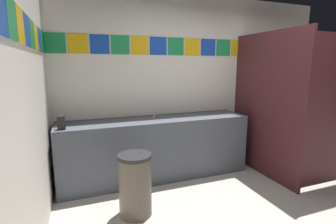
% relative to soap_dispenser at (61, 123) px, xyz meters
% --- Properties ---
extents(ground_plane, '(9.79, 9.79, 0.00)m').
position_rel_soap_dispenser_xyz_m(ground_plane, '(2.06, -1.30, -0.95)').
color(ground_plane, '#B2ADA3').
extents(wall_back, '(4.45, 0.09, 2.68)m').
position_rel_soap_dispenser_xyz_m(wall_back, '(2.06, 0.50, 0.39)').
color(wall_back, silver).
rests_on(wall_back, ground_plane).
extents(wall_side, '(0.09, 3.51, 2.68)m').
position_rel_soap_dispenser_xyz_m(wall_side, '(-0.20, -1.30, 0.39)').
color(wall_side, silver).
rests_on(wall_side, ground_plane).
extents(vanity_counter, '(2.70, 0.58, 0.87)m').
position_rel_soap_dispenser_xyz_m(vanity_counter, '(1.24, 0.17, -0.51)').
color(vanity_counter, '#4C515B').
rests_on(vanity_counter, ground_plane).
extents(faucet_center, '(0.04, 0.10, 0.14)m').
position_rel_soap_dispenser_xyz_m(faucet_center, '(1.24, 0.26, -0.03)').
color(faucet_center, silver).
rests_on(faucet_center, vanity_counter).
extents(soap_dispenser, '(0.09, 0.09, 0.16)m').
position_rel_soap_dispenser_xyz_m(soap_dispenser, '(0.00, 0.00, 0.00)').
color(soap_dispenser, black).
rests_on(soap_dispenser, vanity_counter).
extents(stall_divider, '(0.92, 1.43, 2.09)m').
position_rel_soap_dispenser_xyz_m(stall_divider, '(2.94, -0.51, 0.09)').
color(stall_divider, '#471E23').
rests_on(stall_divider, ground_plane).
extents(toilet, '(0.39, 0.49, 0.74)m').
position_rel_soap_dispenser_xyz_m(toilet, '(3.26, 0.05, -0.65)').
color(toilet, white).
rests_on(toilet, ground_plane).
extents(trash_bin, '(0.36, 0.36, 0.69)m').
position_rel_soap_dispenser_xyz_m(trash_bin, '(0.73, -0.66, -0.61)').
color(trash_bin, brown).
rests_on(trash_bin, ground_plane).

